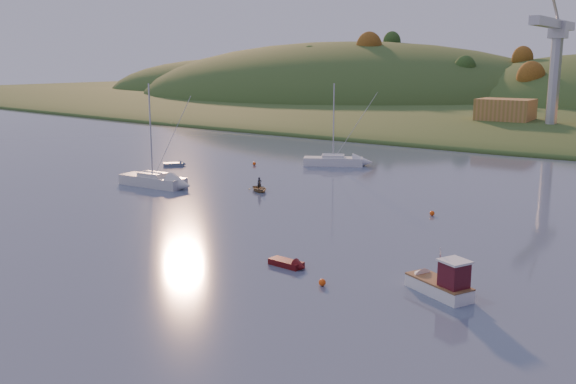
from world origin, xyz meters
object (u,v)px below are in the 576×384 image
Objects in this scene: fishing_boat at (435,281)px; grey_dinghy at (178,164)px; sailboat_far at (333,160)px; canoe at (259,189)px; sailboat_near at (153,180)px; red_tender at (293,265)px.

fishing_boat is 1.81× the size of grey_dinghy.
grey_dinghy is (-18.36, -13.54, -0.51)m from sailboat_far.
fishing_boat is at bearing -89.75° from canoe.
grey_dinghy is at bearing -2.86° from fishing_boat.
grey_dinghy is (-8.33, 12.71, -0.54)m from sailboat_near.
sailboat_near is 3.79× the size of red_tender.
fishing_boat is at bearing -80.53° from sailboat_far.
fishing_boat is 58.21m from grey_dinghy.
grey_dinghy reaches higher than red_tender.
fishing_boat is 36.10m from canoe.
sailboat_far is 3.67× the size of grey_dinghy.
canoe is 28.66m from red_tender.
sailboat_far is at bearing 122.34° from red_tender.
red_tender is at bearing -29.92° from sailboat_near.
canoe is at bearing -111.73° from sailboat_far.
sailboat_far is 21.49m from canoe.
sailboat_near is 1.05× the size of sailboat_far.
sailboat_far is at bearing 65.88° from sailboat_near.
sailboat_far is at bearing 41.08° from canoe.
sailboat_far reaches higher than red_tender.
grey_dinghy is at bearing -172.65° from sailboat_far.
sailboat_near is at bearing 144.90° from canoe.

